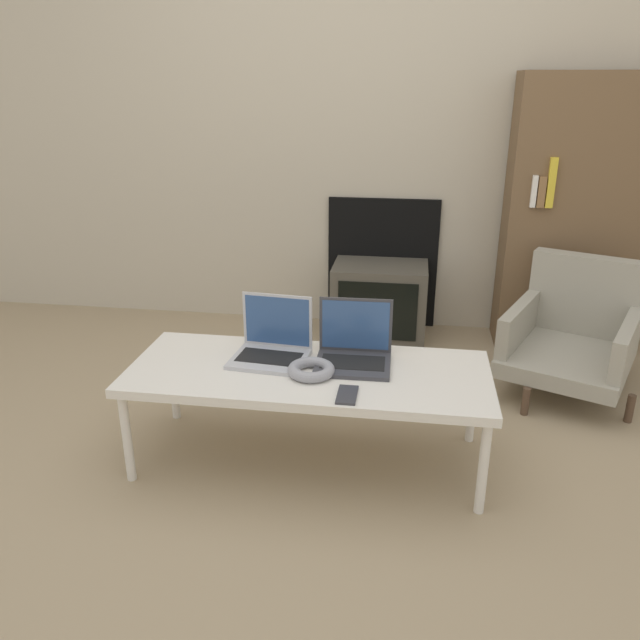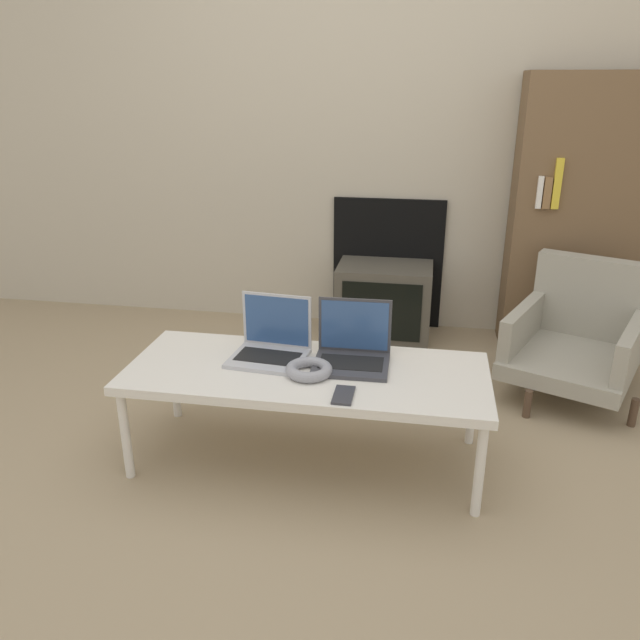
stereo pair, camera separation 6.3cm
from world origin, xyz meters
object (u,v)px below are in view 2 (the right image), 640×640
Objects in this scene: headphones at (309,370)px; tv at (384,301)px; laptop_left at (271,344)px; laptop_right at (352,350)px; armchair at (579,333)px; phone at (343,395)px.

headphones is 1.45m from tv.
tv is (0.36, 1.29, -0.24)m from laptop_left.
laptop_right is 1.66× the size of headphones.
laptop_right reaches higher than headphones.
tv is 0.66× the size of armchair.
phone is (0.01, -0.29, -0.05)m from laptop_right.
headphones is at bearing -137.35° from laptop_right.
phone is 0.16× the size of armchair.
phone is at bearing -90.11° from laptop_right.
laptop_left is 0.37× the size of armchair.
laptop_right is at bearing -91.34° from tv.
laptop_right is 1.31m from armchair.
phone is (0.15, -0.15, -0.02)m from headphones.
laptop_left reaches higher than phone.
laptop_right is at bearing 91.18° from phone.
armchair is (1.36, 0.79, -0.17)m from laptop_left.
phone is 0.25× the size of tv.
laptop_left reaches higher than tv.
armchair is (1.02, 1.08, -0.12)m from phone.
phone is at bearing -44.19° from headphones.
laptop_left is at bearing 142.04° from headphones.
phone is 1.59m from tv.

